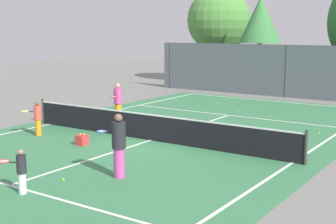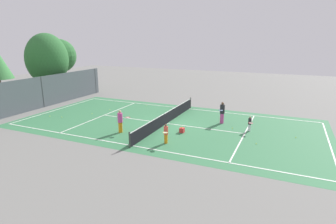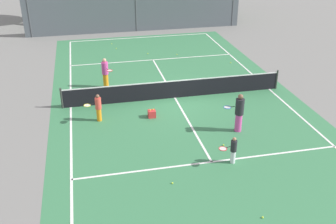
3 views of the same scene
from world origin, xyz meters
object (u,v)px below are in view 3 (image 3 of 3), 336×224
(player_0, at_px, (105,73))
(tennis_ball_7, at_px, (112,44))
(player_2, at_px, (239,112))
(tennis_ball_4, at_px, (172,183))
(ball_crate, at_px, (152,114))
(tennis_ball_6, at_px, (231,63))
(tennis_ball_0, at_px, (263,217))
(tennis_ball_3, at_px, (224,145))
(player_3, at_px, (98,107))
(tennis_ball_1, at_px, (177,54))
(tennis_ball_5, at_px, (148,54))
(player_1, at_px, (233,150))
(tennis_ball_2, at_px, (116,48))

(player_0, distance_m, tennis_ball_7, 8.53)
(player_2, bearing_deg, tennis_ball_4, -139.45)
(ball_crate, bearing_deg, player_0, 113.67)
(player_2, xyz_separation_m, tennis_ball_6, (2.97, 8.83, -0.91))
(ball_crate, relative_size, tennis_ball_0, 6.45)
(tennis_ball_3, bearing_deg, player_3, 145.34)
(tennis_ball_1, bearing_deg, tennis_ball_5, 162.51)
(player_1, distance_m, player_3, 6.90)
(tennis_ball_4, xyz_separation_m, tennis_ball_6, (6.80, 12.10, 0.00))
(tennis_ball_2, bearing_deg, tennis_ball_5, -39.76)
(tennis_ball_0, bearing_deg, tennis_ball_6, 73.40)
(player_0, bearing_deg, tennis_ball_5, 58.26)
(player_3, bearing_deg, tennis_ball_1, 55.96)
(tennis_ball_7, bearing_deg, tennis_ball_0, -81.72)
(player_0, xyz_separation_m, tennis_ball_0, (4.09, -12.18, -0.86))
(player_0, xyz_separation_m, tennis_ball_6, (8.42, 2.36, -0.86))
(tennis_ball_1, bearing_deg, ball_crate, -110.89)
(ball_crate, distance_m, tennis_ball_0, 8.23)
(player_1, distance_m, player_2, 2.73)
(tennis_ball_4, relative_size, tennis_ball_6, 1.00)
(player_2, distance_m, tennis_ball_0, 5.95)
(player_2, xyz_separation_m, tennis_ball_0, (-1.36, -5.72, -0.91))
(player_0, distance_m, tennis_ball_0, 12.88)
(tennis_ball_0, distance_m, tennis_ball_5, 17.64)
(tennis_ball_3, relative_size, tennis_ball_7, 1.00)
(player_1, relative_size, tennis_ball_6, 17.57)
(player_2, height_order, tennis_ball_6, player_2)
(player_3, relative_size, tennis_ball_3, 20.71)
(player_1, bearing_deg, tennis_ball_6, 69.70)
(tennis_ball_2, bearing_deg, player_0, -100.27)
(player_2, height_order, tennis_ball_7, player_2)
(player_1, bearing_deg, ball_crate, 117.29)
(tennis_ball_5, bearing_deg, tennis_ball_4, -96.53)
(tennis_ball_6, bearing_deg, tennis_ball_3, -112.13)
(player_1, xyz_separation_m, tennis_ball_2, (-2.96, 16.06, -0.57))
(tennis_ball_7, bearing_deg, tennis_ball_1, -40.28)
(player_2, relative_size, tennis_ball_3, 27.69)
(tennis_ball_3, bearing_deg, tennis_ball_1, 85.61)
(tennis_ball_4, height_order, tennis_ball_6, same)
(player_0, distance_m, ball_crate, 4.71)
(tennis_ball_3, height_order, tennis_ball_4, same)
(tennis_ball_6, height_order, tennis_ball_7, same)
(tennis_ball_2, relative_size, tennis_ball_7, 1.00)
(ball_crate, relative_size, tennis_ball_7, 6.45)
(tennis_ball_4, distance_m, tennis_ball_5, 15.28)
(tennis_ball_3, xyz_separation_m, tennis_ball_4, (-2.75, -2.16, 0.00))
(player_3, bearing_deg, tennis_ball_2, 80.03)
(tennis_ball_3, height_order, tennis_ball_6, same)
(player_1, height_order, player_2, player_2)
(tennis_ball_4, bearing_deg, tennis_ball_6, 60.67)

